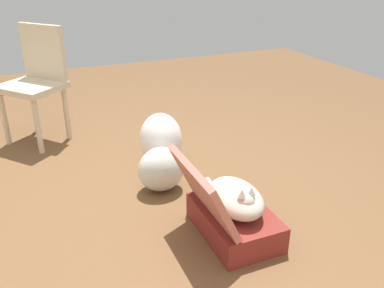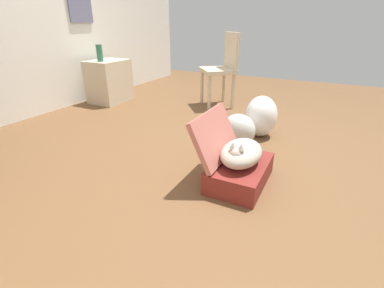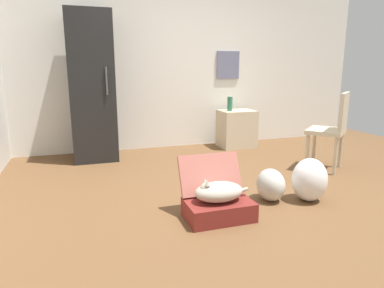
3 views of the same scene
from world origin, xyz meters
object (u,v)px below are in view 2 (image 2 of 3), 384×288
object	(u,v)px
suitcase_base	(240,173)
cat	(241,153)
chair	(223,66)
vase_tall	(100,53)
plastic_bag_clear	(261,116)
side_table	(109,81)
plastic_bag_white	(238,130)

from	to	relation	value
suitcase_base	cat	distance (m)	0.16
chair	cat	bearing A→B (deg)	-14.90
vase_tall	chair	size ratio (longest dim) A/B	0.23
plastic_bag_clear	vase_tall	xyz separation A→B (m)	(0.20, 2.27, 0.49)
vase_tall	plastic_bag_clear	bearing A→B (deg)	-95.12
suitcase_base	vase_tall	distance (m)	2.72
cat	plastic_bag_clear	world-z (taller)	plastic_bag_clear
suitcase_base	side_table	size ratio (longest dim) A/B	0.95
plastic_bag_white	plastic_bag_clear	world-z (taller)	plastic_bag_clear
cat	plastic_bag_white	world-z (taller)	cat
suitcase_base	chair	bearing A→B (deg)	25.21
plastic_bag_clear	chair	xyz separation A→B (m)	(0.88, 0.77, 0.33)
suitcase_base	chair	world-z (taller)	chair
cat	vase_tall	world-z (taller)	vase_tall
chair	vase_tall	bearing A→B (deg)	-105.96
plastic_bag_white	side_table	bearing A→B (deg)	72.55
side_table	chair	xyz separation A→B (m)	(0.54, -1.53, 0.24)
side_table	vase_tall	size ratio (longest dim) A/B	2.68
suitcase_base	chair	size ratio (longest dim) A/B	0.58
cat	chair	size ratio (longest dim) A/B	0.52
plastic_bag_white	vase_tall	world-z (taller)	vase_tall
suitcase_base	side_table	xyz separation A→B (m)	(1.31, 2.39, 0.21)
plastic_bag_clear	cat	bearing A→B (deg)	-174.09
cat	plastic_bag_clear	xyz separation A→B (m)	(0.98, 0.10, -0.03)
side_table	chair	world-z (taller)	chair
plastic_bag_white	vase_tall	bearing A→B (deg)	75.74
suitcase_base	plastic_bag_white	distance (m)	0.67
plastic_bag_white	side_table	distance (m)	2.28
plastic_bag_white	side_table	world-z (taller)	side_table
cat	side_table	world-z (taller)	side_table
suitcase_base	vase_tall	size ratio (longest dim) A/B	2.54
plastic_bag_clear	plastic_bag_white	bearing A→B (deg)	160.70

